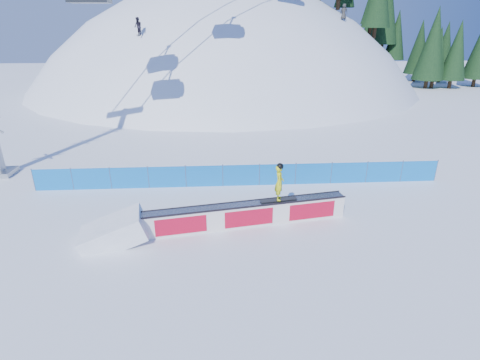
{
  "coord_description": "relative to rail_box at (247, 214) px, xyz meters",
  "views": [
    {
      "loc": [
        -1.26,
        -14.39,
        8.16
      ],
      "look_at": [
        -0.23,
        1.82,
        1.44
      ],
      "focal_mm": 28.0,
      "sensor_mm": 36.0,
      "label": 1
    }
  ],
  "objects": [
    {
      "name": "safety_fence",
      "position": [
        0.02,
        4.43,
        0.07
      ],
      "size": [
        22.05,
        0.05,
        1.3
      ],
      "color": "blue",
      "rests_on": "ground"
    },
    {
      "name": "treeline",
      "position": [
        24.56,
        40.62,
        8.87
      ],
      "size": [
        26.56,
        12.81,
        21.72
      ],
      "color": "#2F1F12",
      "rests_on": "ground"
    },
    {
      "name": "snowboarder",
      "position": [
        1.39,
        0.24,
        1.39
      ],
      "size": [
        1.67,
        0.62,
        1.72
      ],
      "rotation": [
        0.0,
        0.0,
        1.46
      ],
      "color": "black",
      "rests_on": "rail_box"
    },
    {
      "name": "snow_ramp",
      "position": [
        -5.52,
        -0.95,
        -0.53
      ],
      "size": [
        2.98,
        2.14,
        1.7
      ],
      "primitive_type": null,
      "rotation": [
        0.0,
        -0.31,
        0.17
      ],
      "color": "white",
      "rests_on": "ground"
    },
    {
      "name": "rail_box",
      "position": [
        0.0,
        0.0,
        0.0
      ],
      "size": [
        8.94,
        2.15,
        1.08
      ],
      "rotation": [
        0.0,
        0.0,
        0.17
      ],
      "color": "silver",
      "rests_on": "ground"
    },
    {
      "name": "snow_hill",
      "position": [
        0.02,
        41.93,
        -18.53
      ],
      "size": [
        64.0,
        64.0,
        64.0
      ],
      "color": "white",
      "rests_on": "ground"
    },
    {
      "name": "ground",
      "position": [
        0.02,
        -0.07,
        -0.53
      ],
      "size": [
        160.0,
        160.0,
        0.0
      ],
      "primitive_type": "plane",
      "color": "white",
      "rests_on": "ground"
    }
  ]
}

